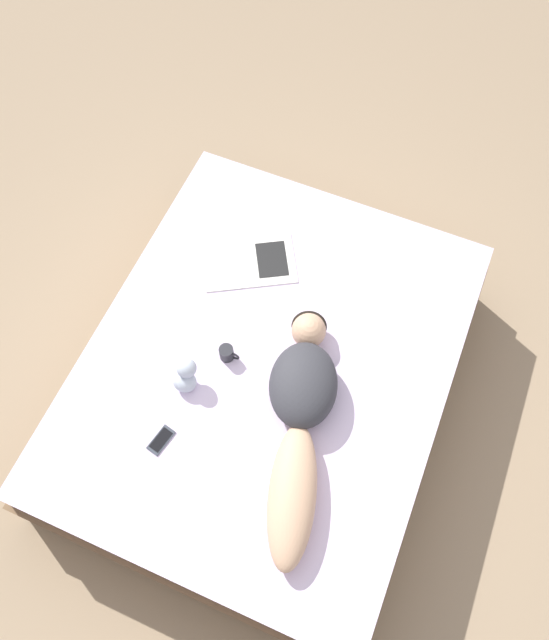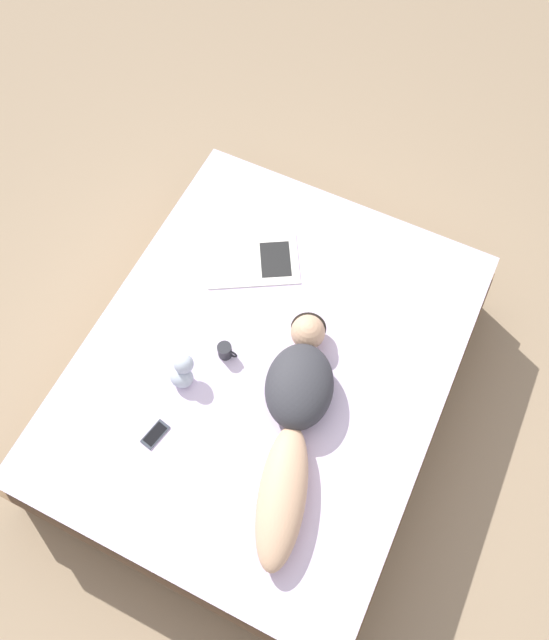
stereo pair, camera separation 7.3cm
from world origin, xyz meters
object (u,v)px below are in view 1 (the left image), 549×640
at_px(cell_phone, 161,440).
at_px(coffee_mug, 227,353).
at_px(open_magazine, 250,262).
at_px(person, 300,415).

bearing_deg(cell_phone, coffee_mug, 89.99).
xyz_separation_m(coffee_mug, cell_phone, (-0.11, -0.53, -0.04)).
bearing_deg(open_magazine, cell_phone, -119.43).
bearing_deg(coffee_mug, person, -20.40).
relative_size(person, open_magazine, 2.12).
relative_size(open_magazine, cell_phone, 3.88).
relative_size(coffee_mug, cell_phone, 0.71).
height_order(open_magazine, coffee_mug, coffee_mug).
height_order(coffee_mug, cell_phone, coffee_mug).
bearing_deg(open_magazine, person, -81.21).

